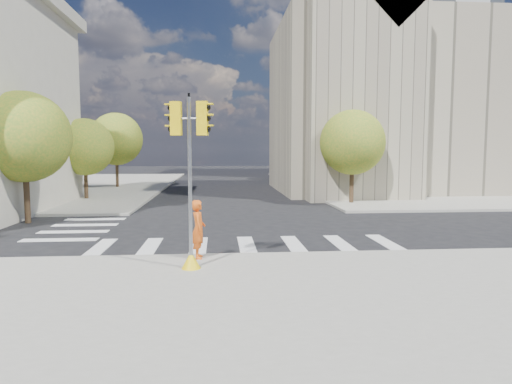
{
  "coord_description": "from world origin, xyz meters",
  "views": [
    {
      "loc": [
        -1.13,
        -19.0,
        3.61
      ],
      "look_at": [
        0.18,
        -2.96,
        2.1
      ],
      "focal_mm": 32.0,
      "sensor_mm": 36.0,
      "label": 1
    }
  ],
  "objects_px": {
    "traffic_signal": "(190,195)",
    "lamp_far": "(307,140)",
    "lamp_near": "(343,136)",
    "photographer": "(198,229)"
  },
  "relations": [
    {
      "from": "lamp_far",
      "to": "traffic_signal",
      "type": "xyz_separation_m",
      "value": [
        -9.95,
        -33.87,
        -2.27
      ]
    },
    {
      "from": "lamp_near",
      "to": "lamp_far",
      "type": "height_order",
      "value": "same"
    },
    {
      "from": "traffic_signal",
      "to": "photographer",
      "type": "relative_size",
      "value": 2.7
    },
    {
      "from": "lamp_near",
      "to": "traffic_signal",
      "type": "relative_size",
      "value": 1.61
    },
    {
      "from": "lamp_near",
      "to": "traffic_signal",
      "type": "height_order",
      "value": "lamp_near"
    },
    {
      "from": "lamp_near",
      "to": "photographer",
      "type": "xyz_separation_m",
      "value": [
        -9.79,
        -18.6,
        -3.5
      ]
    },
    {
      "from": "lamp_near",
      "to": "lamp_far",
      "type": "relative_size",
      "value": 1.0
    },
    {
      "from": "lamp_near",
      "to": "photographer",
      "type": "relative_size",
      "value": 4.35
    },
    {
      "from": "lamp_far",
      "to": "traffic_signal",
      "type": "bearing_deg",
      "value": -106.38
    },
    {
      "from": "traffic_signal",
      "to": "lamp_far",
      "type": "bearing_deg",
      "value": 84.38
    }
  ]
}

